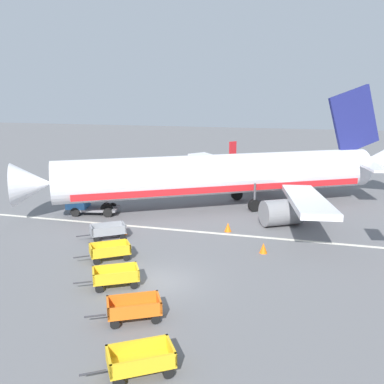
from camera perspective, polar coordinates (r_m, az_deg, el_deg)
The scene contains 12 objects.
ground_plane at distance 25.10m, azimuth -4.12°, elevation -11.78°, with size 220.00×220.00×0.00m, color slate.
apron_stripe at distance 33.34m, azimuth 1.19°, elevation -5.33°, with size 120.00×0.36×0.01m, color silver.
airplane at distance 40.17m, azimuth 5.23°, elevation 2.30°, with size 34.07×28.41×11.34m.
baggage_cart_nearest at distance 17.66m, azimuth -6.87°, elevation -21.28°, with size 3.38×2.56×1.07m.
baggage_cart_second_in_row at distance 21.15m, azimuth -7.75°, elevation -15.07°, with size 3.47×2.42×1.07m.
baggage_cart_third_in_row at distance 24.60m, azimuth -10.13°, elevation -10.96°, with size 3.44×2.46×1.07m.
baggage_cart_fourth_in_row at distance 28.33m, azimuth -10.88°, elevation -7.69°, with size 3.33×2.65×1.07m.
baggage_cart_far_end at distance 32.31m, azimuth -11.12°, elevation -5.08°, with size 3.30×2.70×1.07m.
service_truck_beside_carts at distance 39.13m, azimuth -14.22°, elevation -1.28°, with size 4.67×2.76×2.10m.
traffic_cone_near_plane at distance 33.09m, azimuth -8.96°, elevation -5.12°, with size 0.44×0.44×0.58m, color orange.
traffic_cone_mid_apron at distance 33.48m, azimuth 4.80°, elevation -4.66°, with size 0.55×0.55×0.72m, color orange.
traffic_cone_by_carts at distance 29.44m, azimuth 9.46°, elevation -7.35°, with size 0.54×0.54×0.71m, color orange.
Camera 1 is at (7.73, -21.43, 10.55)m, focal length 40.15 mm.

